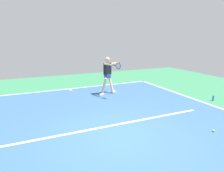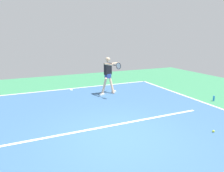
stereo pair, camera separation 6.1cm
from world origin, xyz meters
TOP-DOWN VIEW (x-y plane):
  - ground_plane at (0.00, 0.00)m, footprint 19.80×19.80m
  - court_surface at (0.00, 0.00)m, footprint 9.11×11.78m
  - court_line_baseline_near at (0.00, -5.84)m, footprint 9.11×0.10m
  - court_line_service at (0.00, -0.78)m, footprint 6.83×0.10m
  - court_line_centre_mark at (0.00, -5.64)m, footprint 0.10×0.30m
  - tennis_player at (-1.44, -4.13)m, footprint 1.17×1.32m
  - tennis_ball_by_baseline at (-2.58, 0.80)m, footprint 0.07×0.07m
  - water_bottle at (-5.06, -1.29)m, footprint 0.07×0.07m

SIDE VIEW (x-z plane):
  - ground_plane at x=0.00m, z-range 0.00..0.00m
  - court_surface at x=0.00m, z-range 0.00..0.00m
  - court_line_baseline_near at x=0.00m, z-range 0.00..0.01m
  - court_line_service at x=0.00m, z-range 0.00..0.01m
  - court_line_centre_mark at x=0.00m, z-range 0.00..0.01m
  - tennis_ball_by_baseline at x=-2.58m, z-range 0.00..0.07m
  - water_bottle at x=-5.06m, z-range 0.00..0.22m
  - tennis_player at x=-1.44m, z-range 0.12..1.88m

